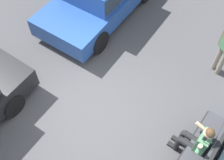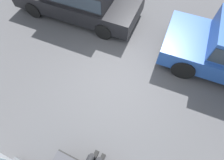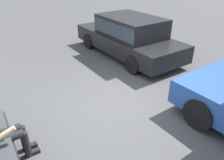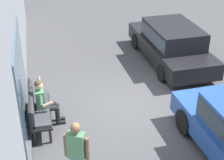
% 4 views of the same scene
% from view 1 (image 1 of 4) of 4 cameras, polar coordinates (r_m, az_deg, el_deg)
% --- Properties ---
extents(ground_plane, '(60.00, 60.00, 0.00)m').
position_cam_1_polar(ground_plane, '(7.15, -5.26, -5.26)').
color(ground_plane, '#424244').
extents(bench, '(1.76, 0.55, 1.04)m').
position_cam_1_polar(bench, '(6.32, 18.71, -12.80)').
color(bench, black).
rests_on(bench, ground_plane).
extents(person_on_phone, '(0.73, 0.74, 1.37)m').
position_cam_1_polar(person_on_phone, '(6.18, 16.95, -11.71)').
color(person_on_phone, black).
rests_on(person_on_phone, ground_plane).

